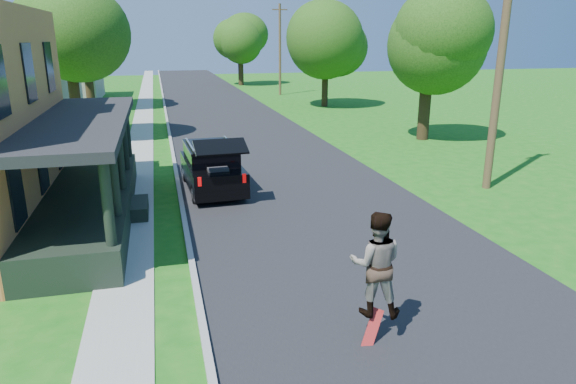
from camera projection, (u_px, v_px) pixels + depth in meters
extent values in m
plane|color=#136013|center=(376.00, 280.00, 11.78)|extent=(140.00, 140.00, 0.00)
cube|color=black|center=(239.00, 131.00, 30.34)|extent=(8.00, 120.00, 0.02)
cube|color=#9C9B97|center=(169.00, 134.00, 29.38)|extent=(0.15, 120.00, 0.12)
cube|color=#999A91|center=(141.00, 136.00, 29.02)|extent=(1.30, 120.00, 0.03)
cube|color=black|center=(90.00, 205.00, 15.62)|extent=(2.40, 10.00, 0.90)
cube|color=black|center=(80.00, 122.00, 14.88)|extent=(2.60, 10.30, 0.25)
cube|color=#B1A99D|center=(0.00, 88.00, 30.15)|extent=(8.00, 8.00, 5.00)
cube|color=#B1A99D|center=(51.00, 71.00, 45.00)|extent=(8.00, 8.00, 5.00)
pyramid|color=black|center=(43.00, 14.00, 43.64)|extent=(12.78, 12.78, 2.20)
cube|color=black|center=(212.00, 173.00, 18.57)|extent=(2.03, 4.40, 0.83)
cube|color=black|center=(211.00, 154.00, 18.52)|extent=(1.80, 2.76, 0.54)
cube|color=black|center=(210.00, 146.00, 18.43)|extent=(1.84, 2.85, 0.08)
cube|color=black|center=(221.00, 147.00, 16.24)|extent=(1.71, 0.98, 0.37)
cube|color=#303035|center=(218.00, 174.00, 17.30)|extent=(0.72, 0.62, 0.44)
cube|color=silver|center=(190.00, 145.00, 18.20)|extent=(0.18, 2.38, 0.06)
cube|color=silver|center=(230.00, 142.00, 18.61)|extent=(0.18, 2.38, 0.06)
cube|color=#990505|center=(200.00, 182.00, 16.33)|extent=(0.12, 0.06, 0.29)
cube|color=#990505|center=(244.00, 178.00, 16.73)|extent=(0.12, 0.06, 0.29)
cylinder|color=black|center=(186.00, 173.00, 19.74)|extent=(0.27, 0.68, 0.67)
cylinder|color=black|center=(227.00, 170.00, 20.19)|extent=(0.27, 0.68, 0.67)
cylinder|color=black|center=(196.00, 194.00, 17.14)|extent=(0.27, 0.68, 0.67)
cylinder|color=black|center=(242.00, 190.00, 17.58)|extent=(0.27, 0.68, 0.67)
imported|color=black|center=(376.00, 264.00, 9.16)|extent=(1.15, 1.03, 1.97)
cube|color=#9C0F0D|center=(372.00, 329.00, 9.29)|extent=(0.52, 0.33, 0.74)
cylinder|color=black|center=(76.00, 109.00, 26.86)|extent=(0.62, 0.62, 3.50)
sphere|color=#41731E|center=(68.00, 43.00, 25.90)|extent=(5.29, 5.29, 4.72)
sphere|color=#41731E|center=(72.00, 21.00, 25.36)|extent=(4.58, 4.58, 4.09)
sphere|color=#41731E|center=(59.00, 32.00, 26.07)|extent=(4.70, 4.70, 4.19)
cylinder|color=black|center=(89.00, 83.00, 39.12)|extent=(0.80, 0.80, 3.94)
sphere|color=#41731E|center=(83.00, 29.00, 37.97)|extent=(7.59, 7.59, 6.00)
sphere|color=#41731E|center=(85.00, 9.00, 37.23)|extent=(6.57, 6.57, 5.20)
sphere|color=#41731E|center=(78.00, 20.00, 38.25)|extent=(6.74, 6.74, 5.33)
cylinder|color=black|center=(425.00, 104.00, 27.50)|extent=(0.81, 0.81, 3.82)
sphere|color=#41731E|center=(430.00, 36.00, 26.49)|extent=(6.10, 6.10, 4.75)
sphere|color=#41731E|center=(442.00, 14.00, 25.81)|extent=(5.28, 5.28, 4.12)
sphere|color=#41731E|center=(418.00, 25.00, 26.82)|extent=(5.42, 5.42, 4.23)
cylinder|color=black|center=(325.00, 87.00, 40.92)|extent=(0.62, 0.62, 2.99)
sphere|color=#41731E|center=(326.00, 45.00, 39.98)|extent=(6.70, 6.70, 5.34)
sphere|color=#41731E|center=(332.00, 29.00, 39.59)|extent=(5.81, 5.81, 4.63)
sphere|color=#41731E|center=(319.00, 37.00, 39.87)|extent=(5.96, 5.96, 4.75)
cylinder|color=black|center=(241.00, 70.00, 59.02)|extent=(0.66, 0.66, 3.51)
sphere|color=#41731E|center=(240.00, 39.00, 58.04)|extent=(5.39, 5.39, 4.91)
sphere|color=#41731E|center=(244.00, 29.00, 57.48)|extent=(4.67, 4.67, 4.26)
sphere|color=#41731E|center=(235.00, 34.00, 58.22)|extent=(4.79, 4.79, 4.37)
cylinder|color=#4F3D24|center=(504.00, 31.00, 17.38)|extent=(0.37, 0.37, 11.10)
cylinder|color=#4F3D24|center=(280.00, 50.00, 48.44)|extent=(0.25, 0.25, 8.33)
cube|color=#4F3D24|center=(280.00, 10.00, 47.39)|extent=(1.45, 0.19, 0.11)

